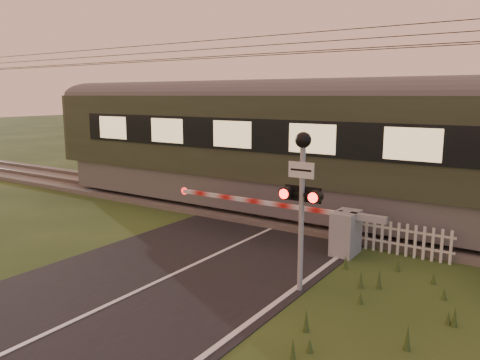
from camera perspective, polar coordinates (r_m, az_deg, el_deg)
The scene contains 7 objects.
ground at distance 11.10m, azimuth -9.03°, elevation -11.78°, with size 160.00×160.00×0.00m, color #243815.
road at distance 10.93m, azimuth -9.81°, elevation -12.11°, with size 6.00×140.00×0.03m.
track_bed at distance 16.20m, azimuth 6.77°, elevation -4.36°, with size 140.00×3.40×0.39m.
overhead_wires at distance 15.75m, azimuth 7.23°, elevation 15.98°, with size 120.00×0.62×0.62m.
boom_gate at distance 12.74m, azimuth 11.59°, elevation -5.85°, with size 6.70×0.90×1.19m.
crossing_signal at distance 9.74m, azimuth 7.58°, elevation -0.43°, with size 0.87×0.36×3.42m.
picket_fence at distance 13.05m, azimuth 18.29°, elevation -6.74°, with size 2.99×0.07×0.87m.
Camera 1 is at (7.06, -7.49, 4.16)m, focal length 35.00 mm.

